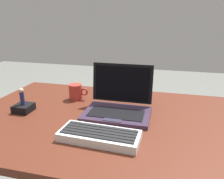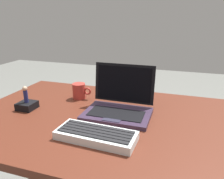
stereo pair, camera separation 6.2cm
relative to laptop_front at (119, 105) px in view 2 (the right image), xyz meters
name	(u,v)px [view 2 (the right image)]	position (x,y,z in m)	size (l,w,h in m)	color
desk	(118,133)	(0.01, -0.06, -0.12)	(1.39, 0.82, 0.70)	#502215
laptop_front	(119,105)	(0.00, 0.00, 0.00)	(0.30, 0.23, 0.22)	#312338
external_keyboard	(96,135)	(-0.02, -0.25, -0.03)	(0.30, 0.13, 0.04)	silver
figurine_stand	(27,106)	(-0.45, -0.09, -0.03)	(0.08, 0.08, 0.03)	black
figurine	(25,94)	(-0.45, -0.09, 0.04)	(0.02, 0.02, 0.08)	navy
coffee_mug	(79,91)	(-0.27, 0.12, 0.00)	(0.11, 0.07, 0.08)	#AD322A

